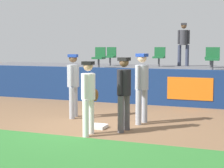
% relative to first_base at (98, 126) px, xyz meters
% --- Properties ---
extents(ground_plane, '(60.00, 60.00, 0.00)m').
position_rel_first_base_xyz_m(ground_plane, '(-0.05, 0.12, -0.04)').
color(ground_plane, brown).
extents(grass_foreground_strip, '(18.00, 2.80, 0.01)m').
position_rel_first_base_xyz_m(grass_foreground_strip, '(-0.05, -2.38, -0.04)').
color(grass_foreground_strip, '#2D722D').
rests_on(grass_foreground_strip, ground_plane).
extents(first_base, '(0.40, 0.40, 0.08)m').
position_rel_first_base_xyz_m(first_base, '(0.00, 0.00, 0.00)').
color(first_base, white).
rests_on(first_base, ground_plane).
extents(player_fielder_home, '(0.32, 0.53, 1.68)m').
position_rel_first_base_xyz_m(player_fielder_home, '(0.08, -0.74, 0.93)').
color(player_fielder_home, white).
rests_on(player_fielder_home, ground_plane).
extents(player_runner_visitor, '(0.40, 0.50, 1.80)m').
position_rel_first_base_xyz_m(player_runner_visitor, '(-1.15, 0.97, 1.00)').
color(player_runner_visitor, '#9EA3AD').
rests_on(player_runner_visitor, ground_plane).
extents(player_coach_visitor, '(0.42, 0.50, 1.83)m').
position_rel_first_base_xyz_m(player_coach_visitor, '(0.87, 0.88, 1.02)').
color(player_coach_visitor, '#9EA3AD').
rests_on(player_coach_visitor, ground_plane).
extents(player_umpire, '(0.38, 0.49, 1.76)m').
position_rel_first_base_xyz_m(player_umpire, '(0.70, -0.09, 0.98)').
color(player_umpire, '#4C4C51').
rests_on(player_umpire, ground_plane).
extents(field_wall, '(18.00, 0.26, 1.25)m').
position_rel_first_base_xyz_m(field_wall, '(-0.04, 3.97, 0.59)').
color(field_wall, navy).
rests_on(field_wall, ground_plane).
extents(bleacher_platform, '(18.00, 4.80, 1.15)m').
position_rel_first_base_xyz_m(bleacher_platform, '(-0.05, 6.54, 0.54)').
color(bleacher_platform, '#59595E').
rests_on(bleacher_platform, ground_plane).
extents(seat_front_left, '(0.44, 0.44, 0.84)m').
position_rel_first_base_xyz_m(seat_front_left, '(-2.19, 5.41, 1.58)').
color(seat_front_left, '#4C4C51').
rests_on(seat_front_left, bleacher_platform).
extents(seat_back_left, '(0.44, 0.44, 0.84)m').
position_rel_first_base_xyz_m(seat_back_left, '(-2.37, 7.21, 1.58)').
color(seat_back_left, '#4C4C51').
rests_on(seat_back_left, bleacher_platform).
extents(seat_back_right, '(0.46, 0.44, 0.84)m').
position_rel_first_base_xyz_m(seat_back_right, '(2.06, 7.21, 1.58)').
color(seat_back_right, '#4C4C51').
rests_on(seat_back_right, bleacher_platform).
extents(seat_back_center, '(0.48, 0.44, 0.84)m').
position_rel_first_base_xyz_m(seat_back_center, '(-0.11, 7.21, 1.59)').
color(seat_back_center, '#4C4C51').
rests_on(seat_back_center, bleacher_platform).
extents(seat_front_right, '(0.47, 0.44, 0.84)m').
position_rel_first_base_xyz_m(seat_front_right, '(2.27, 5.41, 1.59)').
color(seat_front_right, '#4C4C51').
rests_on(seat_front_right, bleacher_platform).
extents(spectator_capped, '(0.53, 0.41, 1.89)m').
position_rel_first_base_xyz_m(spectator_capped, '(0.81, 7.94, 2.21)').
color(spectator_capped, '#33384C').
rests_on(spectator_capped, bleacher_platform).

